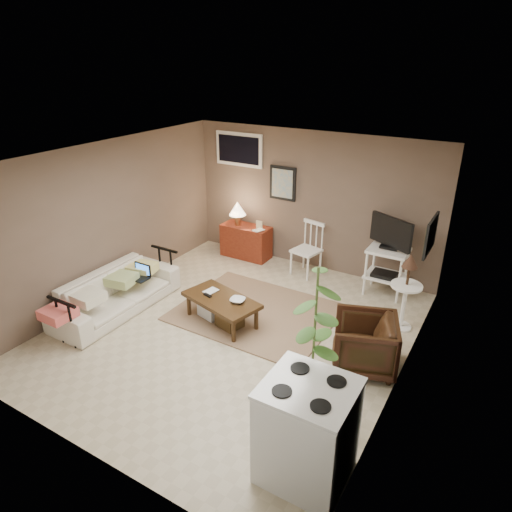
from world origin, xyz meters
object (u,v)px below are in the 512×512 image
Objects in this scene: coffee_table at (221,308)px; stove at (307,431)px; side_table at (407,283)px; tv_stand at (388,255)px; potted_plant at (314,338)px; sofa at (115,287)px; red_console at (245,238)px; armchair at (365,341)px; spindle_chair at (307,251)px.

coffee_table is 1.21× the size of stove.
tv_stand is at bearing 120.22° from side_table.
potted_plant is 0.93m from stove.
sofa is 4.16m from side_table.
tv_stand reaches higher than red_console.
armchair is (-0.19, -1.12, -0.33)m from side_table.
red_console is 3.34m from side_table.
red_console is 0.82× the size of tv_stand.
spindle_chair is 0.53× the size of potted_plant.
armchair is 1.79m from stove.
tv_stand is 0.74× the size of potted_plant.
side_table reaches higher than sofa.
coffee_table is 0.95× the size of tv_stand.
tv_stand is 1.72× the size of armchair.
sofa reaches higher than armchair.
red_console is at bearing -144.37° from armchair.
sofa reaches higher than coffee_table.
red_console is 2.70m from tv_stand.
red_console is 1.31m from spindle_chair.
potted_plant reaches higher than red_console.
spindle_chair reaches higher than armchair.
stove is (0.30, -0.77, -0.43)m from potted_plant.
tv_stand is at bearing -0.55° from spindle_chair.
sofa is 3.20m from spindle_chair.
coffee_table is at bearing -72.08° from sofa.
stove is (3.66, -1.22, 0.11)m from sofa.
side_table is at bearing -25.00° from spindle_chair.
side_table is at bearing 151.14° from armchair.
sofa is at bearing -103.15° from red_console.
red_console is 1.14× the size of spindle_chair.
tv_stand reaches higher than stove.
spindle_chair is 4.16m from stove.
red_console is at bearing 176.03° from spindle_chair.
spindle_chair is 1.39m from tv_stand.
stove is (0.05, -1.78, 0.13)m from armchair.
red_console reaches higher than coffee_table.
armchair is 1.18m from potted_plant.
red_console is 1.05× the size of stove.
tv_stand reaches higher than spindle_chair.
coffee_table is 2.58m from side_table.
side_table is at bearing 27.68° from coffee_table.
coffee_table is 2.34m from red_console.
coffee_table is at bearing -100.32° from spindle_chair.
armchair is (2.06, 0.06, 0.14)m from coffee_table.
tv_stand is (2.68, -0.10, 0.31)m from red_console.
stove reaches higher than sofa.
armchair is at bearing -80.95° from tv_stand.
spindle_chair is at bearing 155.00° from side_table.
coffee_table is 0.61× the size of sofa.
coffee_table is at bearing -152.32° from side_table.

